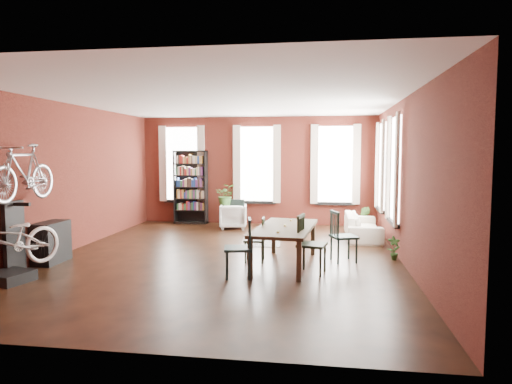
% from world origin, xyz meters
% --- Properties ---
extents(room, '(9.00, 9.04, 3.22)m').
position_xyz_m(room, '(0.25, 0.62, 2.14)').
color(room, black).
rests_on(room, ground).
extents(dining_table, '(1.19, 2.28, 0.75)m').
position_xyz_m(dining_table, '(1.25, -0.47, 0.37)').
color(dining_table, '#443A29').
rests_on(dining_table, ground).
extents(dining_chair_a, '(0.55, 0.55, 1.01)m').
position_xyz_m(dining_chair_a, '(0.52, -1.40, 0.51)').
color(dining_chair_a, '#193738').
rests_on(dining_chair_a, ground).
extents(dining_chair_b, '(0.42, 0.42, 0.87)m').
position_xyz_m(dining_chair_b, '(0.63, -0.24, 0.43)').
color(dining_chair_b, black).
rests_on(dining_chair_b, ground).
extents(dining_chair_c, '(0.56, 0.56, 1.04)m').
position_xyz_m(dining_chair_c, '(1.77, -0.95, 0.52)').
color(dining_chair_c, black).
rests_on(dining_chair_c, ground).
extents(dining_chair_d, '(0.59, 0.59, 1.00)m').
position_xyz_m(dining_chair_d, '(2.37, 0.01, 0.50)').
color(dining_chair_d, '#16312E').
rests_on(dining_chair_d, ground).
extents(bookshelf, '(1.00, 0.32, 2.20)m').
position_xyz_m(bookshelf, '(-2.00, 4.30, 1.10)').
color(bookshelf, black).
rests_on(bookshelf, ground).
extents(white_armchair, '(0.81, 0.77, 0.75)m').
position_xyz_m(white_armchair, '(-0.55, 3.57, 0.37)').
color(white_armchair, silver).
rests_on(white_armchair, ground).
extents(cream_sofa, '(0.61, 2.08, 0.81)m').
position_xyz_m(cream_sofa, '(2.95, 2.60, 0.41)').
color(cream_sofa, beige).
rests_on(cream_sofa, ground).
extents(striped_rug, '(1.05, 1.53, 0.01)m').
position_xyz_m(striped_rug, '(0.48, 1.83, 0.01)').
color(striped_rug, black).
rests_on(striped_rug, ground).
extents(bike_trainer, '(0.73, 0.73, 0.18)m').
position_xyz_m(bike_trainer, '(-3.18, -2.26, 0.09)').
color(bike_trainer, black).
rests_on(bike_trainer, ground).
extents(bike_wall_rack, '(0.16, 0.60, 1.30)m').
position_xyz_m(bike_wall_rack, '(-3.40, -1.80, 0.65)').
color(bike_wall_rack, black).
rests_on(bike_wall_rack, ground).
extents(console_table, '(0.40, 0.80, 0.80)m').
position_xyz_m(console_table, '(-3.28, -0.90, 0.40)').
color(console_table, black).
rests_on(console_table, ground).
extents(plant_stand, '(0.34, 0.34, 0.59)m').
position_xyz_m(plant_stand, '(-0.84, 3.78, 0.30)').
color(plant_stand, black).
rests_on(plant_stand, ground).
extents(plant_by_sofa, '(0.44, 0.71, 0.30)m').
position_xyz_m(plant_by_sofa, '(3.05, 3.70, 0.15)').
color(plant_by_sofa, '#2D5120').
rests_on(plant_by_sofa, ground).
extents(plant_small, '(0.34, 0.52, 0.17)m').
position_xyz_m(plant_small, '(3.37, 0.28, 0.09)').
color(plant_small, '#2D6227').
rests_on(plant_small, ground).
extents(bicycle_floor, '(0.98, 1.19, 1.95)m').
position_xyz_m(bicycle_floor, '(-3.20, -2.22, 1.15)').
color(bicycle_floor, beige).
rests_on(bicycle_floor, bike_trainer).
extents(bicycle_hung, '(0.47, 1.00, 1.66)m').
position_xyz_m(bicycle_hung, '(-3.15, -1.80, 2.13)').
color(bicycle_hung, '#A5A8AD').
rests_on(bicycle_hung, bike_wall_rack).
extents(plant_on_stand, '(0.73, 0.77, 0.51)m').
position_xyz_m(plant_on_stand, '(-0.81, 3.79, 0.85)').
color(plant_on_stand, '#356026').
rests_on(plant_on_stand, plant_stand).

